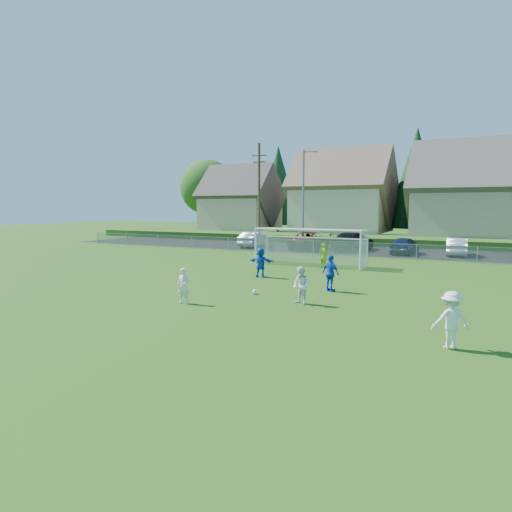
% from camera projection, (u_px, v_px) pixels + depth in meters
% --- Properties ---
extents(ground, '(160.00, 160.00, 0.00)m').
position_uv_depth(ground, '(156.00, 315.00, 16.71)').
color(ground, '#193D0C').
rests_on(ground, ground).
extents(asphalt_lot, '(60.00, 60.00, 0.00)m').
position_uv_depth(asphalt_lot, '(356.00, 250.00, 40.99)').
color(asphalt_lot, black).
rests_on(asphalt_lot, ground).
extents(grass_embankment, '(70.00, 6.00, 0.80)m').
position_uv_depth(grass_embankment, '(375.00, 240.00, 47.56)').
color(grass_embankment, '#1E420F').
rests_on(grass_embankment, ground).
extents(soccer_ball, '(0.22, 0.22, 0.22)m').
position_uv_depth(soccer_ball, '(255.00, 292.00, 20.66)').
color(soccer_ball, white).
rests_on(soccer_ball, ground).
extents(player_white_a, '(0.60, 0.46, 1.46)m').
position_uv_depth(player_white_a, '(183.00, 286.00, 18.62)').
color(player_white_a, white).
rests_on(player_white_a, ground).
extents(player_white_b, '(0.94, 0.87, 1.54)m').
position_uv_depth(player_white_b, '(301.00, 286.00, 18.44)').
color(player_white_b, white).
rests_on(player_white_b, ground).
extents(player_white_c, '(1.21, 1.03, 1.62)m').
position_uv_depth(player_white_c, '(451.00, 320.00, 12.77)').
color(player_white_c, white).
rests_on(player_white_c, ground).
extents(player_blue_a, '(1.09, 0.83, 1.72)m').
position_uv_depth(player_blue_a, '(331.00, 273.00, 21.26)').
color(player_blue_a, blue).
rests_on(player_blue_a, ground).
extents(player_blue_b, '(1.59, 0.60, 1.68)m').
position_uv_depth(player_blue_b, '(261.00, 262.00, 25.51)').
color(player_blue_b, blue).
rests_on(player_blue_b, ground).
extents(goalkeeper, '(0.69, 0.57, 1.62)m').
position_uv_depth(goalkeeper, '(324.00, 255.00, 29.40)').
color(goalkeeper, '#8EC417').
rests_on(goalkeeper, ground).
extents(car_b, '(2.11, 4.60, 1.46)m').
position_uv_depth(car_b, '(253.00, 239.00, 44.33)').
color(car_b, silver).
rests_on(car_b, ground).
extents(car_c, '(3.01, 5.91, 1.60)m').
position_uv_depth(car_c, '(310.00, 240.00, 42.06)').
color(car_c, '#510912').
rests_on(car_c, ground).
extents(car_d, '(2.94, 5.88, 1.64)m').
position_uv_depth(car_d, '(353.00, 241.00, 40.93)').
color(car_d, black).
rests_on(car_d, ground).
extents(car_e, '(1.98, 4.33, 1.44)m').
position_uv_depth(car_e, '(404.00, 245.00, 37.78)').
color(car_e, '#121B3F').
rests_on(car_e, ground).
extents(car_f, '(1.82, 4.41, 1.42)m').
position_uv_depth(car_f, '(457.00, 247.00, 36.64)').
color(car_f, silver).
rests_on(car_f, ground).
extents(soccer_goal, '(7.42, 1.90, 2.50)m').
position_uv_depth(soccer_goal, '(311.00, 241.00, 30.70)').
color(soccer_goal, white).
rests_on(soccer_goal, ground).
extents(chainlink_fence, '(52.06, 0.06, 1.20)m').
position_uv_depth(chainlink_fence, '(337.00, 248.00, 36.06)').
color(chainlink_fence, gray).
rests_on(chainlink_fence, ground).
extents(streetlight, '(1.38, 0.18, 9.00)m').
position_uv_depth(streetlight, '(304.00, 196.00, 41.16)').
color(streetlight, slate).
rests_on(streetlight, ground).
extents(utility_pole, '(1.60, 0.26, 10.00)m').
position_uv_depth(utility_pole, '(259.00, 194.00, 44.32)').
color(utility_pole, '#473321').
rests_on(utility_pole, ground).
extents(houses_row, '(53.90, 11.45, 13.27)m').
position_uv_depth(houses_row, '(409.00, 177.00, 52.49)').
color(houses_row, tan).
rests_on(houses_row, ground).
extents(tree_row, '(65.98, 12.36, 13.80)m').
position_uv_depth(tree_row, '(409.00, 183.00, 58.49)').
color(tree_row, '#382616').
rests_on(tree_row, ground).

